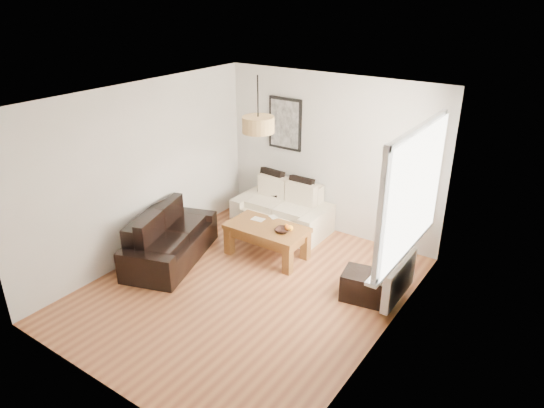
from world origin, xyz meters
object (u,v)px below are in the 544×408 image
Objects in this scene: sofa_leather at (170,237)px; ottoman at (368,287)px; coffee_table at (267,241)px; loveseat_cream at (282,208)px.

ottoman is at bearing -94.88° from sofa_leather.
sofa_leather is at bearing -141.51° from coffee_table.
loveseat_cream is at bearing 109.45° from coffee_table.
ottoman is (2.88, 0.71, -0.18)m from sofa_leather.
loveseat_cream is 0.93× the size of sofa_leather.
sofa_leather is 2.55× the size of ottoman.
coffee_table is (1.13, 0.90, -0.12)m from sofa_leather.
sofa_leather is 1.45m from coffee_table.
sofa_leather is 2.97m from ottoman.
loveseat_cream reaches higher than ottoman.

